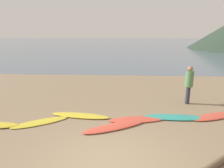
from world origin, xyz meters
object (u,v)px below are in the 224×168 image
object	(u,v)px
surfboard_2	(80,115)
driftwood_log	(213,166)
surfboard_1	(40,122)
person_0	(189,82)
surfboard_4	(137,119)
surfboard_6	(215,116)
surfboard_5	(175,117)
surfboard_3	(116,126)

from	to	relation	value
surfboard_2	driftwood_log	size ratio (longest dim) A/B	1.79
surfboard_1	surfboard_2	bearing A→B (deg)	-5.25
surfboard_2	person_0	distance (m)	5.21
surfboard_2	surfboard_4	xyz separation A→B (m)	(2.28, -0.22, -0.01)
surfboard_4	surfboard_1	bearing A→B (deg)	177.40
surfboard_1	surfboard_6	xyz separation A→B (m)	(6.82, 0.92, 0.01)
surfboard_1	surfboard_5	size ratio (longest dim) A/B	0.83
surfboard_3	surfboard_5	distance (m)	2.50
surfboard_2	surfboard_3	size ratio (longest dim) A/B	0.97
surfboard_4	driftwood_log	size ratio (longest dim) A/B	1.64
surfboard_5	surfboard_2	bearing A→B (deg)	-178.15
surfboard_1	surfboard_2	size ratio (longest dim) A/B	0.86
surfboard_3	surfboard_6	distance (m)	4.11
surfboard_2	surfboard_5	world-z (taller)	surfboard_2
surfboard_4	driftwood_log	bearing A→B (deg)	-67.44
surfboard_1	driftwood_log	bearing A→B (deg)	-53.63
person_0	driftwood_log	distance (m)	4.89
surfboard_1	person_0	size ratio (longest dim) A/B	1.15
surfboard_3	surfboard_5	xyz separation A→B (m)	(2.33, 0.91, 0.00)
surfboard_3	driftwood_log	world-z (taller)	driftwood_log
surfboard_4	person_0	bearing A→B (deg)	29.16
driftwood_log	person_0	bearing A→B (deg)	80.36
surfboard_2	surfboard_3	world-z (taller)	surfboard_2
surfboard_1	driftwood_log	xyz separation A→B (m)	(5.38, -2.28, 0.06)
surfboard_1	person_0	bearing A→B (deg)	-9.11
surfboard_3	person_0	world-z (taller)	person_0
surfboard_5	surfboard_3	bearing A→B (deg)	-157.55
person_0	surfboard_3	bearing A→B (deg)	-44.82
surfboard_1	person_0	world-z (taller)	person_0
surfboard_6	person_0	world-z (taller)	person_0
surfboard_4	person_0	xyz separation A→B (m)	(2.50, 2.00, 1.04)
surfboard_5	person_0	xyz separation A→B (m)	(0.99, 1.72, 1.03)
surfboard_2	surfboard_6	distance (m)	5.43
surfboard_3	surfboard_4	world-z (taller)	surfboard_3
surfboard_6	driftwood_log	distance (m)	3.51
surfboard_2	surfboard_3	distance (m)	1.70
surfboard_2	surfboard_4	size ratio (longest dim) A/B	1.09
surfboard_5	surfboard_1	bearing A→B (deg)	-171.10
surfboard_5	surfboard_6	xyz separation A→B (m)	(1.64, 0.20, -0.00)
driftwood_log	surfboard_6	bearing A→B (deg)	65.69
person_0	driftwood_log	xyz separation A→B (m)	(-0.80, -4.72, -0.99)
surfboard_3	surfboard_4	distance (m)	1.03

